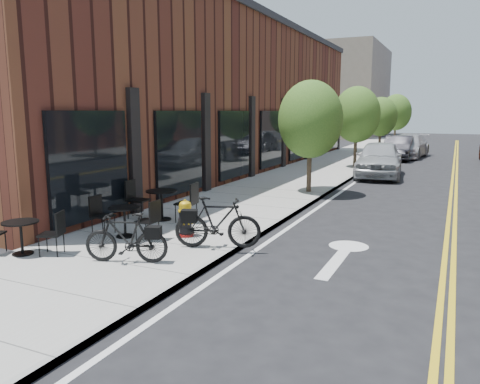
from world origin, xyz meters
The scene contains 17 objects.
ground centered at (0.00, 0.00, 0.00)m, with size 120.00×120.00×0.00m, color black.
sidewalk_near centered at (-2.00, 10.00, 0.06)m, with size 4.00×70.00×0.12m, color #9E9B93.
building_near centered at (-6.50, 14.00, 3.50)m, with size 5.00×28.00×7.00m, color #471E17.
bg_building_left centered at (-8.00, 48.00, 5.00)m, with size 8.00×14.00×10.00m, color #726656.
tree_near_a centered at (-0.60, 9.00, 2.60)m, with size 2.20×2.20×3.81m.
tree_near_b centered at (-0.60, 17.00, 2.71)m, with size 2.30×2.30×3.98m.
tree_near_c centered at (-0.60, 25.00, 2.53)m, with size 2.10×2.10×3.67m.
tree_near_d centered at (-0.60, 33.00, 2.79)m, with size 2.40×2.40×4.11m.
fire_hydrant centered at (-1.41, 2.14, 0.52)m, with size 0.45×0.45×0.84m.
bicycle_left centered at (-1.43, 0.10, 0.59)m, with size 0.44×1.56×0.94m, color black.
bicycle_right centered at (-0.33, 1.64, 0.65)m, with size 0.50×1.77×1.06m, color black.
bistro_set_a centered at (-3.60, -0.37, 0.55)m, with size 1.61×0.99×0.86m.
bistro_set_b centered at (-2.60, 1.52, 0.56)m, with size 1.62×0.72×0.88m.
bistro_set_c centered at (-2.79, 3.25, 0.62)m, with size 1.88×0.88×1.00m.
parked_car_a centered at (0.90, 14.75, 0.80)m, with size 1.89×4.70×1.60m, color #A7ABAF.
parked_car_b centered at (0.80, 22.97, 0.72)m, with size 1.51×4.34×1.43m, color black.
parked_car_c centered at (1.19, 24.61, 0.72)m, with size 2.03×4.99×1.45m, color #A3A2A7.
Camera 1 is at (3.97, -6.58, 2.89)m, focal length 35.00 mm.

